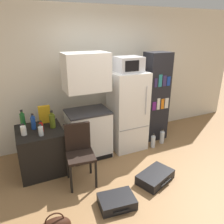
% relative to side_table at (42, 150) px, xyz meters
% --- Properties ---
extents(ground_plane, '(24.00, 24.00, 0.00)m').
position_rel_side_table_xyz_m(ground_plane, '(1.52, -1.22, -0.36)').
color(ground_plane, olive).
extents(wall_back, '(6.40, 0.10, 2.65)m').
position_rel_side_table_xyz_m(wall_back, '(1.72, 0.78, 0.97)').
color(wall_back, silver).
rests_on(wall_back, ground_plane).
extents(side_table, '(0.71, 0.75, 0.72)m').
position_rel_side_table_xyz_m(side_table, '(0.00, 0.00, 0.00)').
color(side_table, black).
rests_on(side_table, ground_plane).
extents(kitchen_hutch, '(0.75, 0.56, 1.87)m').
position_rel_side_table_xyz_m(kitchen_hutch, '(0.85, 0.10, 0.50)').
color(kitchen_hutch, white).
rests_on(kitchen_hutch, ground_plane).
extents(refrigerator, '(0.65, 0.61, 1.50)m').
position_rel_side_table_xyz_m(refrigerator, '(1.64, 0.09, 0.39)').
color(refrigerator, white).
rests_on(refrigerator, ground_plane).
extents(microwave, '(0.46, 0.40, 0.27)m').
position_rel_side_table_xyz_m(microwave, '(1.64, 0.08, 1.28)').
color(microwave, '#B7B7BC').
rests_on(microwave, refrigerator).
extents(bookshelf, '(0.48, 0.37, 1.81)m').
position_rel_side_table_xyz_m(bookshelf, '(2.36, 0.20, 0.55)').
color(bookshelf, black).
rests_on(bookshelf, ground_plane).
extents(bottle_ketchup_red, '(0.06, 0.06, 0.18)m').
position_rel_side_table_xyz_m(bottle_ketchup_red, '(0.03, -0.07, 0.43)').
color(bottle_ketchup_red, '#AD1914').
rests_on(bottle_ketchup_red, side_table).
extents(bottle_blue_soda, '(0.07, 0.07, 0.26)m').
position_rel_side_table_xyz_m(bottle_blue_soda, '(-0.07, 0.07, 0.47)').
color(bottle_blue_soda, '#1E47A3').
rests_on(bottle_blue_soda, side_table).
extents(bottle_milk_white, '(0.08, 0.08, 0.18)m').
position_rel_side_table_xyz_m(bottle_milk_white, '(-0.23, -0.08, 0.44)').
color(bottle_milk_white, white).
rests_on(bottle_milk_white, side_table).
extents(bottle_olive_oil, '(0.09, 0.09, 0.29)m').
position_rel_side_table_xyz_m(bottle_olive_oil, '(0.22, 0.01, 0.48)').
color(bottle_olive_oil, '#566619').
rests_on(bottle_olive_oil, side_table).
extents(bottle_green_tall, '(0.08, 0.08, 0.29)m').
position_rel_side_table_xyz_m(bottle_green_tall, '(-0.21, 0.24, 0.48)').
color(bottle_green_tall, '#1E6028').
rests_on(bottle_green_tall, side_table).
extents(bottle_clear_short, '(0.07, 0.07, 0.18)m').
position_rel_side_table_xyz_m(bottle_clear_short, '(0.01, -0.21, 0.44)').
color(bottle_clear_short, silver).
rests_on(bottle_clear_short, side_table).
extents(cereal_box, '(0.19, 0.07, 0.30)m').
position_rel_side_table_xyz_m(cereal_box, '(0.14, 0.27, 0.51)').
color(cereal_box, gold).
rests_on(cereal_box, side_table).
extents(chair, '(0.44, 0.45, 0.92)m').
position_rel_side_table_xyz_m(chair, '(0.49, -0.53, 0.19)').
color(chair, black).
rests_on(chair, ground_plane).
extents(suitcase_large_flat, '(0.66, 0.53, 0.15)m').
position_rel_side_table_xyz_m(suitcase_large_flat, '(1.52, -1.07, -0.29)').
color(suitcase_large_flat, black).
rests_on(suitcase_large_flat, ground_plane).
extents(suitcase_small_flat, '(0.51, 0.41, 0.13)m').
position_rel_side_table_xyz_m(suitcase_small_flat, '(0.76, -1.28, -0.29)').
color(suitcase_small_flat, black).
rests_on(suitcase_small_flat, ground_plane).
extents(water_bottle_front, '(0.09, 0.09, 0.30)m').
position_rel_side_table_xyz_m(water_bottle_front, '(2.10, -0.18, -0.23)').
color(water_bottle_front, silver).
rests_on(water_bottle_front, ground_plane).
extents(water_bottle_middle, '(0.09, 0.09, 0.32)m').
position_rel_side_table_xyz_m(water_bottle_middle, '(2.37, -0.11, -0.23)').
color(water_bottle_middle, silver).
rests_on(water_bottle_middle, ground_plane).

